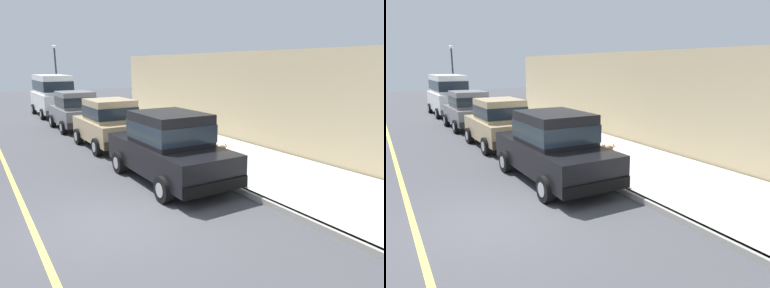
# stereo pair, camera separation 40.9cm
# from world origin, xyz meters

# --- Properties ---
(ground_plane) EXTENTS (80.00, 80.00, 0.00)m
(ground_plane) POSITION_xyz_m (0.00, 0.00, 0.00)
(ground_plane) COLOR #424247
(curb) EXTENTS (0.16, 64.00, 0.14)m
(curb) POSITION_xyz_m (3.20, 0.00, 0.07)
(curb) COLOR gray
(curb) RESTS_ON ground
(sidewalk) EXTENTS (3.60, 64.00, 0.14)m
(sidewalk) POSITION_xyz_m (5.00, 0.00, 0.07)
(sidewalk) COLOR #B7B5AD
(sidewalk) RESTS_ON ground
(lane_centre_line) EXTENTS (0.12, 57.60, 0.01)m
(lane_centre_line) POSITION_xyz_m (-1.60, 0.00, 0.00)
(lane_centre_line) COLOR #E0D64C
(lane_centre_line) RESTS_ON ground
(car_black_sedan) EXTENTS (2.06, 4.61, 1.92)m
(car_black_sedan) POSITION_xyz_m (2.14, 1.73, 0.98)
(car_black_sedan) COLOR black
(car_black_sedan) RESTS_ON ground
(car_tan_hatchback) EXTENTS (2.00, 3.83, 1.88)m
(car_tan_hatchback) POSITION_xyz_m (2.14, 6.58, 0.98)
(car_tan_hatchback) COLOR tan
(car_tan_hatchback) RESTS_ON ground
(car_grey_hatchback) EXTENTS (1.98, 3.81, 1.88)m
(car_grey_hatchback) POSITION_xyz_m (2.07, 11.33, 0.98)
(car_grey_hatchback) COLOR slate
(car_grey_hatchback) RESTS_ON ground
(car_white_van) EXTENTS (2.16, 4.91, 2.52)m
(car_white_van) POSITION_xyz_m (2.19, 17.04, 1.39)
(car_white_van) COLOR white
(car_white_van) RESTS_ON ground
(dog_brown) EXTENTS (0.74, 0.32, 0.49)m
(dog_brown) POSITION_xyz_m (4.58, 2.68, 0.43)
(dog_brown) COLOR brown
(dog_brown) RESTS_ON sidewalk
(street_lamp) EXTENTS (0.36, 0.36, 4.42)m
(street_lamp) POSITION_xyz_m (3.55, 22.14, 2.91)
(street_lamp) COLOR #2D2D33
(street_lamp) RESTS_ON sidewalk
(building_facade) EXTENTS (0.50, 20.00, 3.66)m
(building_facade) POSITION_xyz_m (7.10, 5.51, 1.83)
(building_facade) COLOR tan
(building_facade) RESTS_ON ground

